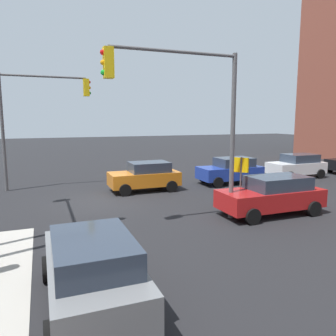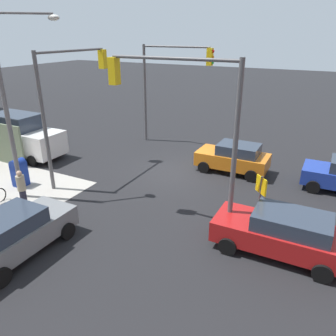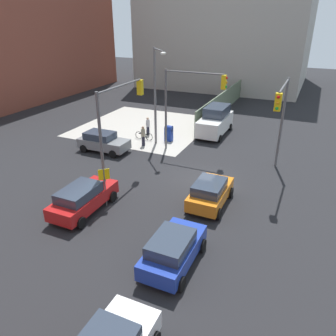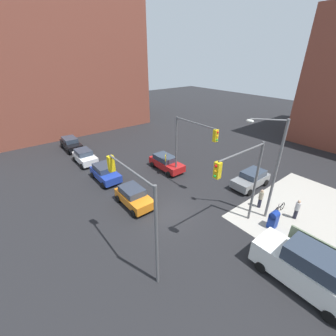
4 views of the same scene
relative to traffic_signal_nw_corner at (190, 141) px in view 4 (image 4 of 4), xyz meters
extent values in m
plane|color=black|center=(2.52, -4.50, -4.62)|extent=(120.00, 120.00, 0.00)
cube|color=#ADA89E|center=(11.52, 4.50, -4.61)|extent=(12.00, 12.00, 0.01)
cube|color=brown|center=(-29.48, -4.00, 5.26)|extent=(16.00, 28.00, 19.74)
cylinder|color=#59595B|center=(-1.98, 0.00, -1.37)|extent=(0.18, 0.18, 6.50)
cylinder|color=#59595B|center=(0.45, 0.00, 1.76)|extent=(4.87, 0.12, 0.12)
cube|color=yellow|center=(2.88, 0.00, 1.23)|extent=(0.32, 0.36, 1.00)
sphere|color=red|center=(3.06, 0.00, 1.55)|extent=(0.18, 0.18, 0.18)
sphere|color=orange|center=(3.06, 0.00, 1.23)|extent=(0.18, 0.18, 0.18)
sphere|color=green|center=(3.06, 0.00, 0.91)|extent=(0.18, 0.18, 0.18)
cylinder|color=#59595B|center=(7.02, -9.00, -1.37)|extent=(0.18, 0.18, 6.50)
cylinder|color=#59595B|center=(4.72, -9.00, 1.76)|extent=(4.59, 0.12, 0.12)
cube|color=yellow|center=(2.43, -9.00, 1.23)|extent=(0.32, 0.36, 1.00)
sphere|color=red|center=(2.25, -9.00, 1.55)|extent=(0.18, 0.18, 0.18)
sphere|color=orange|center=(2.25, -9.00, 1.23)|extent=(0.18, 0.18, 0.18)
sphere|color=green|center=(2.25, -9.00, 0.91)|extent=(0.18, 0.18, 0.18)
cylinder|color=#59595B|center=(7.02, 0.00, -1.37)|extent=(0.18, 0.18, 6.50)
cylinder|color=#59595B|center=(7.02, -2.31, 1.76)|extent=(0.12, 4.62, 0.12)
cube|color=yellow|center=(7.02, -4.62, 1.23)|extent=(0.36, 0.32, 1.00)
sphere|color=red|center=(7.02, -4.80, 1.55)|extent=(0.18, 0.18, 0.18)
sphere|color=orange|center=(7.02, -4.80, 1.23)|extent=(0.18, 0.18, 0.18)
sphere|color=green|center=(7.02, -4.80, 0.91)|extent=(0.18, 0.18, 0.18)
cylinder|color=slate|center=(7.72, 1.30, -0.62)|extent=(0.20, 0.20, 8.00)
cylinder|color=slate|center=(6.82, 0.50, 3.28)|extent=(1.85, 1.68, 0.10)
ellipsoid|color=silver|center=(5.93, -0.30, 3.13)|extent=(0.56, 0.36, 0.24)
cylinder|color=#4C4C4C|center=(-2.88, -0.67, -3.42)|extent=(0.08, 0.08, 2.40)
cube|color=yellow|center=(-2.88, -0.67, -2.57)|extent=(0.48, 0.48, 0.64)
cube|color=navy|center=(8.72, 0.50, -4.04)|extent=(0.56, 0.64, 1.15)
cylinder|color=navy|center=(8.72, 0.50, -3.47)|extent=(0.56, 0.64, 0.56)
cube|color=white|center=(-11.24, -6.42, -3.92)|extent=(3.87, 1.80, 0.75)
cube|color=#2D3847|center=(-11.55, -6.42, -3.27)|extent=(2.16, 1.58, 0.55)
cylinder|color=black|center=(-9.92, -5.52, -4.30)|extent=(0.64, 0.22, 0.64)
cylinder|color=black|center=(-9.92, -7.32, -4.30)|extent=(0.64, 0.22, 0.64)
cylinder|color=black|center=(-12.55, -5.52, -4.30)|extent=(0.64, 0.22, 0.64)
cylinder|color=black|center=(-12.55, -7.32, -4.30)|extent=(0.64, 0.22, 0.64)
cube|color=black|center=(-16.73, -6.31, -3.92)|extent=(4.32, 1.80, 0.75)
cube|color=#2D3847|center=(-17.07, -6.31, -3.27)|extent=(2.42, 1.58, 0.55)
cylinder|color=black|center=(-15.26, -5.41, -4.30)|extent=(0.64, 0.22, 0.64)
cylinder|color=black|center=(-15.26, -7.21, -4.30)|extent=(0.64, 0.22, 0.64)
cylinder|color=black|center=(-18.20, -5.41, -4.30)|extent=(0.64, 0.22, 0.64)
cylinder|color=black|center=(-18.20, -7.21, -4.30)|extent=(0.64, 0.22, 0.64)
cube|color=#B21919|center=(-3.81, 0.18, -3.92)|extent=(4.46, 1.80, 0.75)
cube|color=#2D3847|center=(-4.17, 0.18, -3.27)|extent=(2.50, 1.58, 0.55)
cylinder|color=black|center=(-2.30, 1.08, -4.30)|extent=(0.64, 0.22, 0.64)
cylinder|color=black|center=(-2.30, -0.72, -4.30)|extent=(0.64, 0.22, 0.64)
cylinder|color=black|center=(-5.33, 1.08, -4.30)|extent=(0.64, 0.22, 0.64)
cylinder|color=black|center=(-5.33, -0.72, -4.30)|extent=(0.64, 0.22, 0.64)
cube|color=slate|center=(4.24, 4.34, -3.92)|extent=(1.80, 4.15, 0.75)
cube|color=#2D3847|center=(4.24, 4.67, -3.27)|extent=(1.58, 2.33, 0.55)
cylinder|color=black|center=(5.14, 2.92, -4.30)|extent=(0.22, 0.64, 0.64)
cylinder|color=black|center=(3.34, 2.92, -4.30)|extent=(0.22, 0.64, 0.64)
cylinder|color=black|center=(5.14, 5.75, -4.30)|extent=(0.22, 0.64, 0.64)
cylinder|color=black|center=(3.34, 5.75, -4.30)|extent=(0.22, 0.64, 0.64)
cube|color=orange|center=(-0.21, -6.20, -3.92)|extent=(3.87, 1.80, 0.75)
cube|color=#2D3847|center=(-0.52, -6.20, -3.27)|extent=(2.17, 1.58, 0.55)
cylinder|color=black|center=(1.11, -5.30, -4.30)|extent=(0.64, 0.22, 0.64)
cylinder|color=black|center=(1.11, -7.10, -4.30)|extent=(0.64, 0.22, 0.64)
cylinder|color=black|center=(-1.52, -5.30, -4.30)|extent=(0.64, 0.22, 0.64)
cylinder|color=black|center=(-1.52, -7.10, -4.30)|extent=(0.64, 0.22, 0.64)
cube|color=#1E389E|center=(-5.83, -6.27, -3.92)|extent=(3.94, 1.80, 0.75)
cube|color=#2D3847|center=(-6.15, -6.27, -3.27)|extent=(2.21, 1.58, 0.55)
cylinder|color=black|center=(-4.49, -5.37, -4.30)|extent=(0.64, 0.22, 0.64)
cylinder|color=black|center=(-4.49, -7.17, -4.30)|extent=(0.64, 0.22, 0.64)
cylinder|color=black|center=(-7.17, -5.37, -4.30)|extent=(0.64, 0.22, 0.64)
cylinder|color=black|center=(-7.17, -7.17, -4.30)|extent=(0.64, 0.22, 0.64)
cube|color=white|center=(12.14, -2.70, -3.60)|extent=(5.40, 2.10, 1.40)
cube|color=#2D3847|center=(12.57, -2.70, -2.45)|extent=(3.02, 1.85, 0.90)
cylinder|color=black|center=(10.31, -3.75, -4.30)|extent=(0.64, 0.22, 0.64)
cylinder|color=black|center=(10.31, -1.65, -4.30)|extent=(0.64, 0.22, 0.64)
cylinder|color=black|center=(13.98, -3.75, -4.30)|extent=(0.64, 0.22, 0.64)
cylinder|color=#9E937A|center=(6.72, 2.00, -3.42)|extent=(0.36, 0.36, 0.68)
sphere|color=tan|center=(6.72, 2.00, -2.97)|extent=(0.23, 0.23, 0.23)
cylinder|color=#1E1E2D|center=(6.72, 2.00, -4.19)|extent=(0.28, 0.28, 0.85)
cylinder|color=#B2B2B7|center=(9.32, 2.90, -3.45)|extent=(0.36, 0.36, 0.66)
sphere|color=tan|center=(9.32, 2.90, -3.00)|extent=(0.23, 0.23, 0.23)
cylinder|color=#1E1E2D|center=(9.32, 2.90, -4.20)|extent=(0.28, 0.28, 0.84)
torus|color=black|center=(8.12, 3.22, -4.29)|extent=(0.05, 0.71, 0.71)
torus|color=black|center=(8.12, 2.18, -4.29)|extent=(0.05, 0.71, 0.71)
cube|color=black|center=(8.12, 2.70, -4.11)|extent=(0.04, 1.04, 0.08)
cylinder|color=black|center=(8.12, 2.42, -3.87)|extent=(0.04, 0.04, 0.40)
camera|label=1|loc=(5.13, 11.16, -0.61)|focal=35.00mm
camera|label=2|loc=(-4.79, 10.44, 2.58)|focal=35.00mm
camera|label=3|loc=(-16.56, -10.83, 5.62)|focal=35.00mm
camera|label=4|loc=(14.15, -13.93, 7.14)|focal=24.00mm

